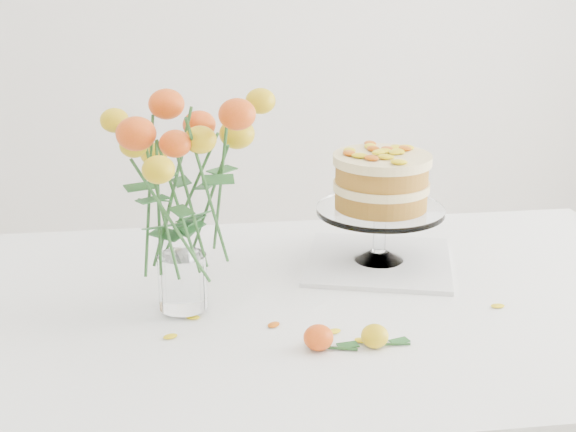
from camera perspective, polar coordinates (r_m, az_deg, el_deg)
table at (r=1.56m, az=2.96°, el=-8.62°), size 1.43×0.93×0.76m
napkin at (r=1.70m, az=6.45°, el=-3.24°), size 0.37×0.37×0.01m
cake_stand at (r=1.64m, az=6.65°, el=2.06°), size 0.26×0.26×0.24m
rose_vase at (r=1.40m, az=-7.83°, el=2.91°), size 0.38×0.38×0.44m
loose_rose_near at (r=1.35m, az=6.21°, el=-8.49°), size 0.08×0.05×0.04m
loose_rose_far at (r=1.34m, az=2.20°, el=-8.64°), size 0.09×0.05×0.04m
stray_petal_a at (r=1.42m, az=-1.03°, el=-7.75°), size 0.03×0.02×0.00m
stray_petal_b at (r=1.40m, az=3.29°, el=-8.21°), size 0.03×0.02×0.00m
stray_petal_c at (r=1.37m, az=5.27°, el=-8.83°), size 0.03×0.02×0.00m
stray_petal_d at (r=1.46m, az=-6.79°, el=-7.17°), size 0.03×0.02×0.00m
stray_petal_e at (r=1.39m, az=-8.37°, el=-8.48°), size 0.03×0.02×0.00m
stray_petal_f at (r=1.54m, az=14.68°, el=-6.22°), size 0.03×0.02×0.00m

